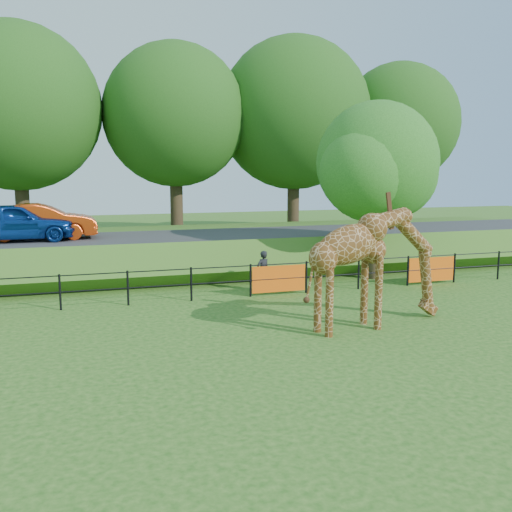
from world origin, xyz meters
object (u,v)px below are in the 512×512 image
at_px(giraffe, 376,268).
at_px(tree_east, 379,167).
at_px(car_red, 41,222).
at_px(visitor, 263,271).
at_px(car_blue, 15,222).

height_order(giraffe, tree_east, tree_east).
xyz_separation_m(giraffe, car_red, (-8.91, 10.95, 0.53)).
bearing_deg(visitor, giraffe, 84.48).
bearing_deg(car_blue, visitor, -122.89).
relative_size(car_blue, visitor, 3.15).
xyz_separation_m(car_blue, tree_east, (13.28, -4.51, 2.10)).
distance_m(car_red, tree_east, 13.46).
bearing_deg(tree_east, giraffe, -119.62).
xyz_separation_m(car_red, tree_east, (12.36, -4.88, 2.15)).
height_order(giraffe, visitor, giraffe).
bearing_deg(giraffe, car_blue, 122.29).
height_order(visitor, tree_east, tree_east).
relative_size(car_red, tree_east, 0.64).
relative_size(car_blue, car_red, 1.03).
height_order(car_red, visitor, car_red).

